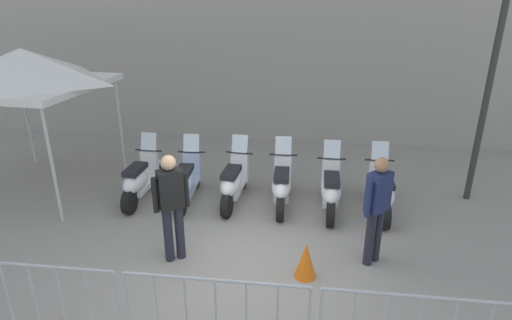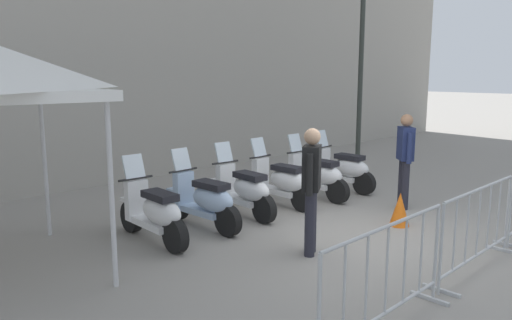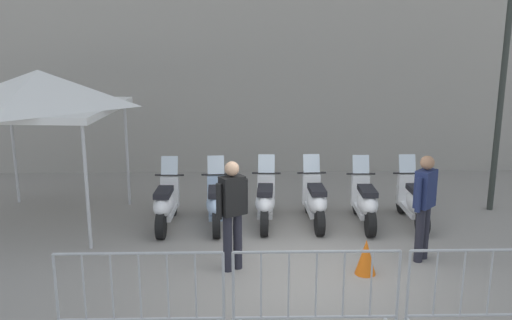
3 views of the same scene
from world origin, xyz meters
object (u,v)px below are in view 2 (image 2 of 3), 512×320
(officer_near_row_end, at_px, (405,156))
(traffic_cone, at_px, (400,209))
(motorcycle_1, at_px, (204,201))
(barrier_segment_1, at_px, (478,230))
(motorcycle_0, at_px, (154,213))
(officer_mid_plaza, at_px, (311,184))
(motorcycle_2, at_px, (244,191))
(motorcycle_4, at_px, (316,176))
(motorcycle_3, at_px, (281,182))
(street_lamp, at_px, (362,26))
(barrier_segment_0, at_px, (386,279))
(motorcycle_5, at_px, (342,169))

(officer_near_row_end, relative_size, traffic_cone, 3.15)
(motorcycle_1, relative_size, barrier_segment_1, 0.84)
(traffic_cone, bearing_deg, motorcycle_0, 152.49)
(barrier_segment_1, bearing_deg, traffic_cone, 63.45)
(motorcycle_0, distance_m, motorcycle_1, 0.94)
(officer_mid_plaza, distance_m, traffic_cone, 2.15)
(motorcycle_1, xyz_separation_m, motorcycle_2, (0.91, 0.15, 0.00))
(barrier_segment_1, bearing_deg, motorcycle_4, 73.91)
(motorcycle_3, relative_size, officer_near_row_end, 1.00)
(motorcycle_2, bearing_deg, street_lamp, 14.55)
(motorcycle_3, bearing_deg, motorcycle_4, -1.05)
(motorcycle_1, height_order, barrier_segment_1, motorcycle_1)
(street_lamp, relative_size, officer_near_row_end, 3.43)
(motorcycle_3, distance_m, barrier_segment_0, 4.59)
(motorcycle_4, bearing_deg, street_lamp, 22.63)
(motorcycle_1, relative_size, motorcycle_5, 1.00)
(motorcycle_1, height_order, officer_near_row_end, officer_near_row_end)
(barrier_segment_1, relative_size, street_lamp, 0.35)
(street_lamp, xyz_separation_m, officer_near_row_end, (-2.00, -2.65, -2.59))
(motorcycle_4, xyz_separation_m, street_lamp, (2.70, 1.13, 3.12))
(motorcycle_0, distance_m, motorcycle_5, 4.65)
(motorcycle_3, bearing_deg, motorcycle_0, -173.37)
(motorcycle_5, bearing_deg, barrier_segment_1, -117.42)
(street_lamp, bearing_deg, motorcycle_5, -150.13)
(motorcycle_3, height_order, motorcycle_4, same)
(motorcycle_1, bearing_deg, street_lamp, 13.70)
(barrier_segment_1, height_order, officer_mid_plaza, officer_mid_plaza)
(motorcycle_2, distance_m, street_lamp, 5.66)
(motorcycle_0, relative_size, barrier_segment_0, 0.84)
(motorcycle_0, relative_size, street_lamp, 0.29)
(motorcycle_3, bearing_deg, officer_near_row_end, -43.19)
(motorcycle_0, relative_size, motorcycle_2, 1.00)
(motorcycle_3, distance_m, barrier_segment_1, 3.80)
(barrier_segment_0, height_order, officer_near_row_end, officer_near_row_end)
(motorcycle_4, height_order, street_lamp, street_lamp)
(motorcycle_2, distance_m, barrier_segment_0, 4.13)
(motorcycle_4, height_order, barrier_segment_1, motorcycle_4)
(motorcycle_2, relative_size, officer_mid_plaza, 1.00)
(motorcycle_0, height_order, barrier_segment_1, motorcycle_0)
(officer_near_row_end, bearing_deg, street_lamp, 53.00)
(motorcycle_5, bearing_deg, motorcycle_3, -177.26)
(officer_mid_plaza, height_order, traffic_cone, officer_mid_plaza)
(street_lamp, bearing_deg, officer_mid_plaza, -147.42)
(motorcycle_3, height_order, motorcycle_5, same)
(motorcycle_4, distance_m, officer_mid_plaza, 3.12)
(motorcycle_0, relative_size, motorcycle_3, 1.00)
(motorcycle_4, xyz_separation_m, motorcycle_5, (0.93, 0.11, 0.00))
(motorcycle_2, height_order, motorcycle_4, same)
(motorcycle_5, relative_size, officer_near_row_end, 1.00)
(officer_near_row_end, bearing_deg, motorcycle_2, 150.38)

